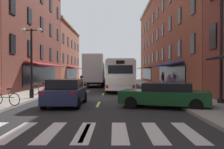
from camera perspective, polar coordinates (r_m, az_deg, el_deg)
ground_plane at (r=17.78m, az=-2.54°, el=-5.70°), size 34.80×80.00×0.10m
lane_centre_dashes at (r=17.53m, az=-2.58°, el=-5.62°), size 0.14×73.90×0.01m
crosswalk_near at (r=7.94m, az=-6.39°, el=-13.34°), size 7.10×2.80×0.01m
sidewalk_left at (r=19.01m, az=-20.67°, el=-4.97°), size 3.00×80.00×0.14m
sidewalk_right at (r=18.43m, az=16.19°, el=-5.13°), size 3.00×80.00×0.14m
transit_bus at (r=25.96m, az=1.68°, el=-0.00°), size 2.69×12.30×3.07m
box_truck at (r=30.84m, az=-4.14°, el=0.88°), size 2.50×7.16×3.99m
sedan_near at (r=13.14m, az=12.44°, el=-4.73°), size 4.95×3.19×1.33m
sedan_mid at (r=39.38m, az=-2.98°, el=-1.05°), size 1.90×4.47×1.45m
sedan_far at (r=13.98m, az=-10.85°, el=-4.14°), size 2.00×4.26×1.50m
motorcycle_rider at (r=18.05m, az=-7.19°, el=-3.19°), size 0.62×2.07×1.66m
bicycle_near at (r=13.93m, az=-23.87°, el=-5.25°), size 1.68×0.56×0.91m
bicycle_mid at (r=19.43m, az=-16.41°, el=-3.55°), size 1.68×0.54×0.91m
pedestrian_near at (r=28.67m, az=11.94°, el=-1.07°), size 0.42×0.53×1.73m
pedestrian_mid at (r=18.35m, az=13.46°, el=-2.30°), size 0.36×0.36×1.64m
street_lamp_twin at (r=17.25m, az=-18.55°, el=3.51°), size 1.42×0.32×4.76m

